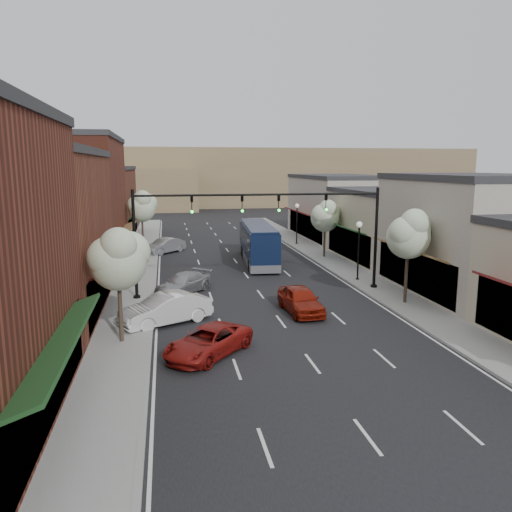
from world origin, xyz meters
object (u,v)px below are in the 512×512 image
tree_right_near (410,233)px  coach_bus (258,243)px  parked_car_b (166,309)px  parked_car_e (165,246)px  parked_car_c (183,283)px  signal_mast_right (343,223)px  red_hatchback (300,300)px  lamp_post_near (359,241)px  tree_left_near (119,258)px  lamp_post_far (297,217)px  signal_mast_left (173,227)px  tree_right_far (326,215)px  parked_car_a (208,342)px  tree_left_far (142,206)px

tree_right_near → coach_bus: bearing=113.4°
parked_car_b → parked_car_e: bearing=152.9°
parked_car_c → signal_mast_right: bearing=33.6°
parked_car_b → parked_car_c: bearing=142.7°
red_hatchback → parked_car_b: size_ratio=0.90×
parked_car_c → lamp_post_near: bearing=45.9°
lamp_post_near → tree_right_near: bearing=-85.2°
signal_mast_right → tree_left_near: bearing=-149.9°
lamp_post_far → signal_mast_left: bearing=-123.9°
tree_right_far → lamp_post_near: size_ratio=1.22×
tree_left_near → signal_mast_right: bearing=30.1°
lamp_post_near → parked_car_a: (-12.15, -12.74, -2.36)m
parked_car_b → signal_mast_left: bearing=146.6°
signal_mast_right → tree_right_far: size_ratio=1.51×
tree_right_near → tree_left_far: size_ratio=0.97×
tree_left_near → parked_car_c: bearing=70.8°
lamp_post_far → parked_car_a: lamp_post_far is taller
tree_left_near → red_hatchback: tree_left_near is taller
parked_car_b → parked_car_e: (-0.00, 22.52, -0.09)m
tree_left_near → lamp_post_near: 19.25m
tree_right_near → tree_right_far: size_ratio=1.10×
parked_car_e → parked_car_b: bearing=-45.7°
signal_mast_right → tree_right_near: 4.89m
signal_mast_right → parked_car_b: signal_mast_right is taller
signal_mast_right → tree_right_near: (2.73, -4.05, -0.17)m
signal_mast_right → coach_bus: (-3.75, 10.92, -2.86)m
lamp_post_near → red_hatchback: 9.69m
signal_mast_right → signal_mast_left: size_ratio=1.00×
parked_car_a → parked_car_b: (-1.85, 4.98, 0.18)m
signal_mast_left → tree_right_far: 18.39m
signal_mast_right → lamp_post_far: signal_mast_right is taller
coach_bus → parked_car_b: bearing=-112.4°
signal_mast_left → lamp_post_far: size_ratio=1.85×
signal_mast_right → parked_car_c: signal_mast_right is taller
signal_mast_left → coach_bus: (7.49, 10.92, -2.86)m
parked_car_a → parked_car_c: parked_car_c is taller
parked_car_e → tree_left_near: bearing=-50.3°
red_hatchback → parked_car_c: red_hatchback is taller
signal_mast_left → red_hatchback: bearing=-32.4°
signal_mast_right → tree_left_far: signal_mast_right is taller
tree_right_near → coach_bus: tree_right_near is taller
tree_left_near → lamp_post_near: bearing=33.3°
tree_right_near → tree_left_near: (-16.60, -4.00, -0.23)m
lamp_post_near → parked_car_b: 16.15m
tree_right_near → parked_car_e: tree_right_near is taller
lamp_post_far → tree_left_far: bearing=-172.7°
signal_mast_left → parked_car_e: bearing=91.9°
signal_mast_right → lamp_post_near: bearing=48.9°
red_hatchback → parked_car_e: 23.11m
tree_right_far → parked_car_b: bearing=-130.2°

